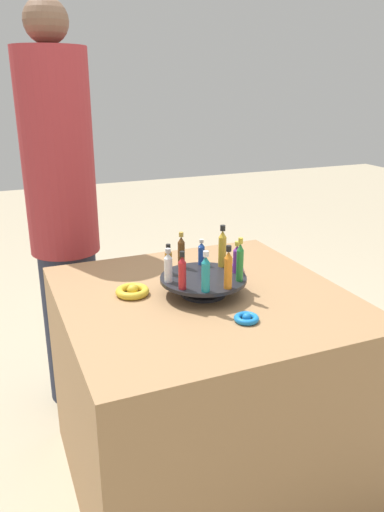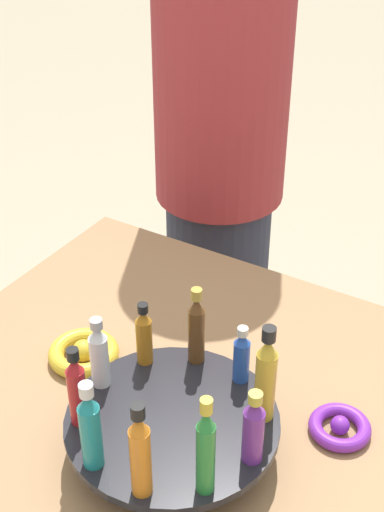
{
  "view_description": "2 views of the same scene",
  "coord_description": "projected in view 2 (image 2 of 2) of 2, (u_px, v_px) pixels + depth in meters",
  "views": [
    {
      "loc": [
        -1.42,
        0.63,
        1.45
      ],
      "look_at": [
        0.05,
        0.02,
        0.9
      ],
      "focal_mm": 35.0,
      "sensor_mm": 36.0,
      "label": 1
    },
    {
      "loc": [
        -0.57,
        -0.37,
        1.54
      ],
      "look_at": [
        0.22,
        0.1,
        0.94
      ],
      "focal_mm": 50.0,
      "sensor_mm": 36.0,
      "label": 2
    }
  ],
  "objects": [
    {
      "name": "bottle_brown",
      "position": [
        196.0,
        328.0,
        1.02
      ],
      "size": [
        0.02,
        0.02,
        0.13
      ],
      "color": "brown",
      "rests_on": "display_stand"
    },
    {
      "name": "bottle_blue",
      "position": [
        242.0,
        356.0,
        1.0
      ],
      "size": [
        0.02,
        0.02,
        0.09
      ],
      "color": "#234CAD",
      "rests_on": "display_stand"
    },
    {
      "name": "ribbon_bow_gold",
      "position": [
        84.0,
        353.0,
        1.14
      ],
      "size": [
        0.11,
        0.11,
        0.04
      ],
      "color": "gold",
      "rests_on": "party_table"
    },
    {
      "name": "bottle_orange",
      "position": [
        140.0,
        453.0,
        0.82
      ],
      "size": [
        0.03,
        0.03,
        0.14
      ],
      "color": "orange",
      "rests_on": "display_stand"
    },
    {
      "name": "person_figure",
      "position": [
        221.0,
        134.0,
        1.61
      ],
      "size": [
        0.3,
        0.3,
        1.76
      ],
      "rotation": [
        0.0,
        0.0,
        -2.71
      ],
      "color": "#282D42",
      "rests_on": "ground_plane"
    },
    {
      "name": "bottle_purple",
      "position": [
        253.0,
        429.0,
        0.87
      ],
      "size": [
        0.03,
        0.03,
        0.11
      ],
      "color": "#702D93",
      "rests_on": "display_stand"
    },
    {
      "name": "bottle_teal",
      "position": [
        90.0,
        428.0,
        0.86
      ],
      "size": [
        0.03,
        0.03,
        0.13
      ],
      "color": "teal",
      "rests_on": "display_stand"
    },
    {
      "name": "bottle_gold",
      "position": [
        266.0,
        377.0,
        0.92
      ],
      "size": [
        0.03,
        0.03,
        0.15
      ],
      "color": "gold",
      "rests_on": "display_stand"
    },
    {
      "name": "bottle_clear",
      "position": [
        99.0,
        355.0,
        0.99
      ],
      "size": [
        0.03,
        0.03,
        0.11
      ],
      "color": "silver",
      "rests_on": "display_stand"
    },
    {
      "name": "ribbon_bow_purple",
      "position": [
        340.0,
        427.0,
        1.01
      ],
      "size": [
        0.09,
        0.09,
        0.03
      ],
      "color": "purple",
      "rests_on": "party_table"
    },
    {
      "name": "bottle_green",
      "position": [
        206.0,
        450.0,
        0.82
      ],
      "size": [
        0.02,
        0.02,
        0.15
      ],
      "color": "#288438",
      "rests_on": "display_stand"
    },
    {
      "name": "bottle_amber",
      "position": [
        144.0,
        336.0,
        1.03
      ],
      "size": [
        0.02,
        0.02,
        0.1
      ],
      "color": "#AD6B19",
      "rests_on": "display_stand"
    },
    {
      "name": "display_stand",
      "position": [
        172.0,
        428.0,
        0.97
      ],
      "size": [
        0.29,
        0.29,
        0.06
      ],
      "color": "black",
      "rests_on": "party_table"
    },
    {
      "name": "bottle_red",
      "position": [
        77.0,
        389.0,
        0.92
      ],
      "size": [
        0.02,
        0.02,
        0.12
      ],
      "color": "#B21E23",
      "rests_on": "display_stand"
    }
  ]
}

